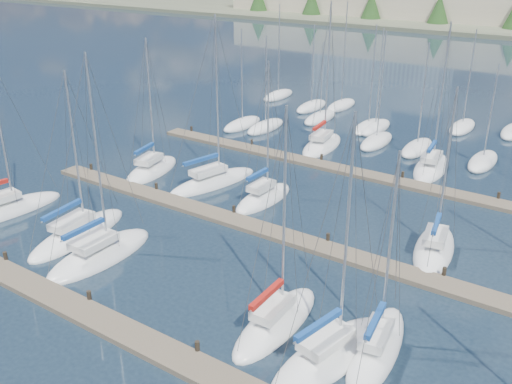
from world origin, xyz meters
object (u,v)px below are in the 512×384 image
Objects in this scene: sailboat_i at (213,182)px; sailboat_b at (78,234)px; sailboat_e at (330,354)px; sailboat_c at (100,254)px; sailboat_o at (322,145)px; sailboat_l at (434,249)px; sailboat_j at (263,198)px; sailboat_h at (152,170)px; sailboat_p at (431,167)px; sailboat_a at (5,211)px; sailboat_f at (377,348)px; sailboat_d at (276,322)px.

sailboat_b is (-1.91, -12.94, -0.02)m from sailboat_i.
sailboat_e is (20.78, -1.56, 0.01)m from sailboat_b.
sailboat_c reaches higher than sailboat_e.
sailboat_o is at bearing 90.68° from sailboat_i.
sailboat_e is at bearing -1.93° from sailboat_c.
sailboat_b reaches higher than sailboat_l.
sailboat_i is at bearing 176.82° from sailboat_j.
sailboat_o is 1.18× the size of sailboat_h.
sailboat_b is 31.58m from sailboat_p.
sailboat_b is at bearing -161.52° from sailboat_l.
sailboat_c reaches higher than sailboat_l.
sailboat_o is 27.48m from sailboat_b.
sailboat_l is 19.69m from sailboat_i.
sailboat_c reaches higher than sailboat_a.
sailboat_j is at bearing 9.31° from sailboat_i.
sailboat_f is at bearing -38.57° from sailboat_j.
sailboat_c is at bearing -121.78° from sailboat_p.
sailboat_p is at bearing 57.50° from sailboat_i.
sailboat_f is at bearing 9.37° from sailboat_d.
sailboat_d is at bearing -177.22° from sailboat_f.
sailboat_a is 1.04× the size of sailboat_h.
sailboat_d reaches higher than sailboat_j.
sailboat_b is 20.84m from sailboat_e.
sailboat_a is 0.98× the size of sailboat_e.
sailboat_a is (-29.29, -12.63, -0.00)m from sailboat_l.
sailboat_c is at bearing -71.45° from sailboat_h.
sailboat_j is at bearing 52.29° from sailboat_b.
sailboat_c is at bearing -100.73° from sailboat_o.
sailboat_l is at bearing 86.29° from sailboat_f.
sailboat_h is (-21.58, 12.93, -0.01)m from sailboat_d.
sailboat_h is 1.11× the size of sailboat_f.
sailboat_i reaches higher than sailboat_p.
sailboat_a is 1.02× the size of sailboat_d.
sailboat_o is 1.26× the size of sailboat_j.
sailboat_c is 13.59m from sailboat_d.
sailboat_j is at bearing 144.75° from sailboat_e.
sailboat_l is at bearing 22.07° from sailboat_b.
sailboat_j reaches higher than sailboat_l.
sailboat_d is at bearing 6.78° from sailboat_a.
sailboat_a reaches higher than sailboat_b.
sailboat_c is 1.24× the size of sailboat_f.
sailboat_c is 30.92m from sailboat_p.
sailboat_h reaches higher than sailboat_l.
sailboat_i is 1.20× the size of sailboat_b.
sailboat_p is at bearing -7.63° from sailboat_o.
sailboat_b reaches higher than sailboat_f.
sailboat_l is 15.87m from sailboat_p.
sailboat_o reaches higher than sailboat_e.
sailboat_a is 0.94× the size of sailboat_p.
sailboat_c reaches higher than sailboat_b.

